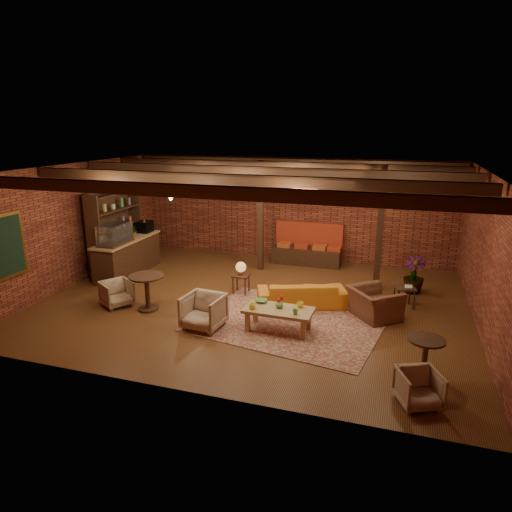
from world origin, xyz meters
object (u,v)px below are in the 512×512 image
(round_table_right, at_px, (425,352))
(plant_tall, at_px, (417,239))
(armchair_b, at_px, (203,310))
(coffee_table, at_px, (278,311))
(sofa, at_px, (301,294))
(armchair_a, at_px, (117,292))
(side_table_lamp, at_px, (241,270))
(side_table_book, at_px, (405,288))
(round_table_left, at_px, (147,287))
(armchair_right, at_px, (375,299))
(armchair_far, at_px, (419,387))

(round_table_right, distance_m, plant_tall, 4.37)
(armchair_b, bearing_deg, coffee_table, 18.20)
(sofa, xyz_separation_m, coffee_table, (-0.18, -1.48, 0.13))
(armchair_a, bearing_deg, armchair_b, -68.59)
(side_table_lamp, distance_m, armchair_b, 2.20)
(plant_tall, bearing_deg, round_table_right, -88.16)
(armchair_b, bearing_deg, round_table_right, -3.59)
(side_table_lamp, relative_size, side_table_book, 1.49)
(round_table_right, bearing_deg, plant_tall, 91.84)
(armchair_a, bearing_deg, side_table_lamp, -23.66)
(round_table_left, bearing_deg, plant_tall, 27.47)
(armchair_right, xyz_separation_m, armchair_far, (0.88, -3.17, -0.15))
(coffee_table, bearing_deg, sofa, 83.13)
(armchair_b, height_order, armchair_right, armchair_right)
(round_table_left, bearing_deg, side_table_lamp, 44.39)
(plant_tall, bearing_deg, sofa, -145.59)
(round_table_right, xyz_separation_m, armchair_far, (-0.10, -0.86, -0.17))
(coffee_table, bearing_deg, round_table_left, 177.20)
(side_table_lamp, xyz_separation_m, side_table_book, (3.98, 0.32, -0.17))
(armchair_right, bearing_deg, armchair_a, 61.60)
(armchair_b, xyz_separation_m, side_table_book, (4.04, 2.50, 0.06))
(round_table_right, xyz_separation_m, plant_tall, (-0.14, 4.26, 0.93))
(sofa, height_order, armchair_far, armchair_far)
(armchair_a, height_order, armchair_far, armchair_a)
(sofa, height_order, armchair_right, armchair_right)
(armchair_right, distance_m, side_table_book, 1.08)
(round_table_left, distance_m, armchair_a, 0.86)
(side_table_lamp, distance_m, armchair_right, 3.39)
(armchair_far, relative_size, plant_tall, 0.22)
(armchair_right, bearing_deg, armchair_far, 156.34)
(side_table_lamp, distance_m, side_table_book, 3.99)
(armchair_right, relative_size, armchair_far, 1.68)
(armchair_a, distance_m, armchair_right, 5.99)
(coffee_table, xyz_separation_m, armchair_a, (-4.01, 0.15, -0.10))
(coffee_table, bearing_deg, armchair_far, -34.57)
(armchair_b, height_order, round_table_right, armchair_b)
(coffee_table, distance_m, armchair_b, 1.58)
(sofa, relative_size, armchair_a, 3.07)
(side_table_book, bearing_deg, plant_tall, 78.66)
(armchair_right, bearing_deg, round_table_right, 163.88)
(side_table_book, bearing_deg, round_table_right, -83.68)
(armchair_right, relative_size, round_table_right, 1.44)
(sofa, distance_m, side_table_book, 2.42)
(side_table_book, bearing_deg, armchair_a, -162.99)
(side_table_lamp, bearing_deg, round_table_left, -135.61)
(side_table_lamp, xyz_separation_m, armchair_a, (-2.54, -1.68, -0.30))
(armchair_a, relative_size, side_table_book, 1.20)
(armchair_right, relative_size, side_table_book, 1.86)
(round_table_right, bearing_deg, round_table_left, 168.82)
(coffee_table, relative_size, armchair_a, 2.15)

